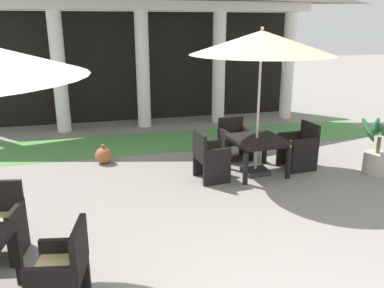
% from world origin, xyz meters
% --- Properties ---
extents(lawn_strip, '(11.64, 1.81, 0.01)m').
position_xyz_m(lawn_strip, '(0.00, 7.07, 0.00)').
color(lawn_strip, '#519347').
rests_on(lawn_strip, ground).
extents(patio_table_near_foreground, '(1.02, 1.02, 0.71)m').
position_xyz_m(patio_table_near_foreground, '(1.56, 4.54, 0.61)').
color(patio_table_near_foreground, black).
rests_on(patio_table_near_foreground, ground).
extents(patio_umbrella_near_foreground, '(2.56, 2.56, 2.71)m').
position_xyz_m(patio_umbrella_near_foreground, '(1.56, 4.54, 2.42)').
color(patio_umbrella_near_foreground, '#2D2D2D').
rests_on(patio_umbrella_near_foreground, ground).
extents(patio_chair_near_foreground_east, '(0.63, 0.63, 0.90)m').
position_xyz_m(patio_chair_near_foreground_east, '(2.51, 4.62, 0.42)').
color(patio_chair_near_foreground_east, black).
rests_on(patio_chair_near_foreground_east, ground).
extents(patio_chair_near_foreground_north, '(0.63, 0.62, 0.85)m').
position_xyz_m(patio_chair_near_foreground_north, '(1.48, 5.49, 0.40)').
color(patio_chair_near_foreground_north, black).
rests_on(patio_chair_near_foreground_north, ground).
extents(patio_chair_near_foreground_west, '(0.57, 0.64, 0.92)m').
position_xyz_m(patio_chair_near_foreground_west, '(0.61, 4.46, 0.42)').
color(patio_chair_near_foreground_west, black).
rests_on(patio_chair_near_foreground_west, ground).
extents(patio_chair_mid_left_east, '(0.58, 0.64, 0.94)m').
position_xyz_m(patio_chair_mid_left_east, '(-1.78, 1.49, 0.43)').
color(patio_chair_mid_left_east, black).
rests_on(patio_chair_mid_left_east, ground).
extents(potted_palm_right_edge, '(0.58, 0.59, 1.10)m').
position_xyz_m(potted_palm_right_edge, '(3.78, 3.97, 0.35)').
color(potted_palm_right_edge, '#B2AD9E').
rests_on(potted_palm_right_edge, ground).
extents(terracotta_urn, '(0.34, 0.34, 0.42)m').
position_xyz_m(terracotta_urn, '(-1.24, 5.84, 0.17)').
color(terracotta_urn, '#9E5633').
rests_on(terracotta_urn, ground).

